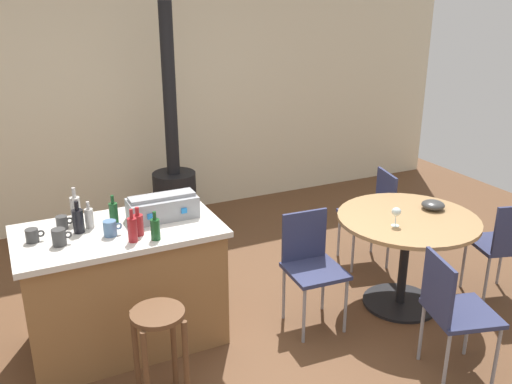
% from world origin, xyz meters
% --- Properties ---
extents(ground_plane, '(8.80, 8.80, 0.00)m').
position_xyz_m(ground_plane, '(0.00, 0.00, 0.00)').
color(ground_plane, brown).
extents(back_wall, '(8.00, 0.10, 2.70)m').
position_xyz_m(back_wall, '(0.00, 2.82, 1.35)').
color(back_wall, beige).
rests_on(back_wall, ground_plane).
extents(kitchen_island, '(1.36, 0.76, 0.88)m').
position_xyz_m(kitchen_island, '(-0.67, 0.48, 0.44)').
color(kitchen_island, olive).
rests_on(kitchen_island, ground_plane).
extents(wooden_stool, '(0.32, 0.32, 0.64)m').
position_xyz_m(wooden_stool, '(-0.63, -0.26, 0.46)').
color(wooden_stool, brown).
rests_on(wooden_stool, ground_plane).
extents(dining_table, '(1.07, 1.07, 0.76)m').
position_xyz_m(dining_table, '(1.43, 0.02, 0.58)').
color(dining_table, black).
rests_on(dining_table, ground_plane).
extents(folding_chair_near, '(0.42, 0.42, 0.86)m').
position_xyz_m(folding_chair_near, '(0.65, 0.14, 0.50)').
color(folding_chair_near, navy).
rests_on(folding_chair_near, ground_plane).
extents(folding_chair_far, '(0.49, 0.49, 0.85)m').
position_xyz_m(folding_chair_far, '(1.13, -0.80, 0.50)').
color(folding_chair_far, navy).
rests_on(folding_chair_far, ground_plane).
extents(folding_chair_left, '(0.49, 0.49, 0.87)m').
position_xyz_m(folding_chair_left, '(2.17, -0.27, 0.52)').
color(folding_chair_left, navy).
rests_on(folding_chair_left, ground_plane).
extents(folding_chair_right, '(0.48, 0.48, 0.86)m').
position_xyz_m(folding_chair_right, '(1.66, 0.75, 0.51)').
color(folding_chair_right, navy).
rests_on(folding_chair_right, ground_plane).
extents(wood_stove, '(0.44, 0.45, 2.30)m').
position_xyz_m(wood_stove, '(0.26, 2.19, 0.54)').
color(wood_stove, black).
rests_on(wood_stove, ground_plane).
extents(toolbox, '(0.48, 0.22, 0.17)m').
position_xyz_m(toolbox, '(-0.34, 0.52, 0.97)').
color(toolbox, gray).
rests_on(toolbox, kitchen_island).
extents(bottle_0, '(0.06, 0.06, 0.22)m').
position_xyz_m(bottle_0, '(-0.62, 0.23, 0.97)').
color(bottle_0, maroon).
rests_on(bottle_0, kitchen_island).
extents(bottle_1, '(0.06, 0.06, 0.19)m').
position_xyz_m(bottle_1, '(-0.83, 0.58, 0.96)').
color(bottle_1, '#B7B2AD').
rests_on(bottle_1, kitchen_island).
extents(bottle_2, '(0.07, 0.07, 0.25)m').
position_xyz_m(bottle_2, '(-0.90, 0.72, 0.98)').
color(bottle_2, '#B7B2AD').
rests_on(bottle_2, kitchen_island).
extents(bottle_3, '(0.06, 0.06, 0.19)m').
position_xyz_m(bottle_3, '(-0.49, 0.20, 0.96)').
color(bottle_3, '#194C23').
rests_on(bottle_3, kitchen_island).
extents(bottle_4, '(0.07, 0.07, 0.19)m').
position_xyz_m(bottle_4, '(-0.57, 0.32, 0.96)').
color(bottle_4, maroon).
rests_on(bottle_4, kitchen_island).
extents(bottle_5, '(0.06, 0.06, 0.20)m').
position_xyz_m(bottle_5, '(-0.67, 0.58, 0.96)').
color(bottle_5, '#194C23').
rests_on(bottle_5, kitchen_island).
extents(bottle_6, '(0.07, 0.07, 0.22)m').
position_xyz_m(bottle_6, '(-0.91, 0.53, 0.97)').
color(bottle_6, black).
rests_on(bottle_6, kitchen_island).
extents(cup_0, '(0.12, 0.09, 0.11)m').
position_xyz_m(cup_0, '(-1.05, 0.38, 0.94)').
color(cup_0, '#383838').
rests_on(cup_0, kitchen_island).
extents(cup_1, '(0.12, 0.09, 0.10)m').
position_xyz_m(cup_1, '(-0.73, 0.39, 0.93)').
color(cup_1, '#4C7099').
rests_on(cup_1, kitchen_island).
extents(cup_2, '(0.11, 0.08, 0.09)m').
position_xyz_m(cup_2, '(-1.00, 0.64, 0.93)').
color(cup_2, '#383838').
rests_on(cup_2, kitchen_island).
extents(cup_3, '(0.12, 0.08, 0.09)m').
position_xyz_m(cup_3, '(-1.20, 0.50, 0.93)').
color(cup_3, '#383838').
rests_on(cup_3, kitchen_island).
extents(wine_glass, '(0.07, 0.07, 0.14)m').
position_xyz_m(wine_glass, '(1.23, -0.07, 0.87)').
color(wine_glass, silver).
rests_on(wine_glass, dining_table).
extents(serving_bowl, '(0.18, 0.18, 0.07)m').
position_xyz_m(serving_bowl, '(1.71, 0.06, 0.79)').
color(serving_bowl, '#383838').
rests_on(serving_bowl, dining_table).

